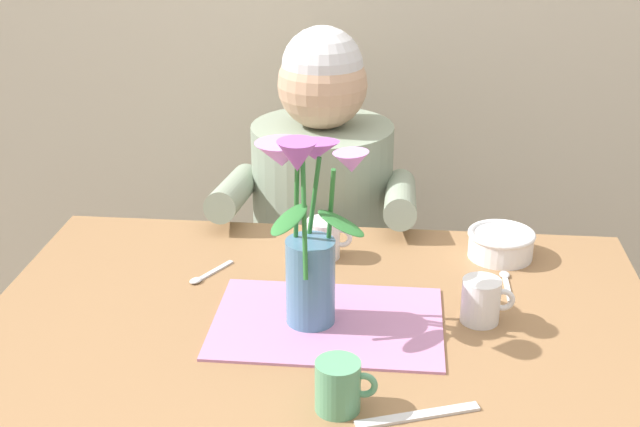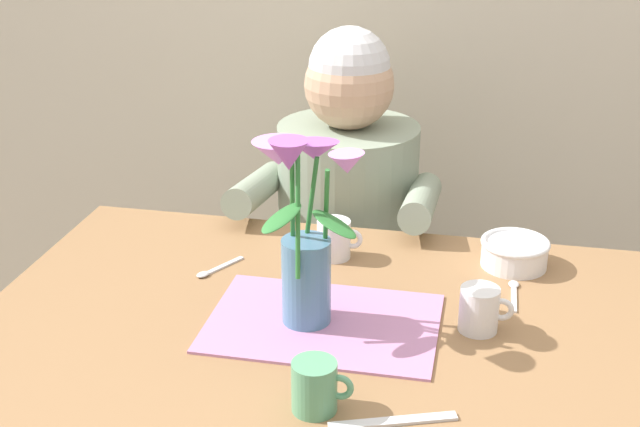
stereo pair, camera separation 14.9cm
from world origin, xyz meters
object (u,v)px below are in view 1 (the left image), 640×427
at_px(dinner_knife, 418,416).
at_px(tea_cup, 482,301).
at_px(ceramic_bowl, 501,243).
at_px(ceramic_mug, 339,386).
at_px(seated_person, 322,255).
at_px(flower_vase, 308,228).
at_px(coffee_cup, 324,239).

relative_size(dinner_knife, tea_cup, 2.04).
distance_m(ceramic_bowl, dinner_knife, 0.58).
bearing_deg(tea_cup, dinner_knife, -111.05).
height_order(dinner_knife, ceramic_mug, ceramic_mug).
bearing_deg(ceramic_mug, dinner_knife, -4.53).
xyz_separation_m(ceramic_bowl, tea_cup, (-0.06, -0.26, 0.01)).
height_order(seated_person, tea_cup, seated_person).
relative_size(flower_vase, coffee_cup, 3.81).
bearing_deg(tea_cup, ceramic_bowl, 77.44).
bearing_deg(ceramic_bowl, tea_cup, -102.56).
distance_m(dinner_knife, ceramic_mug, 0.12).
height_order(seated_person, coffee_cup, seated_person).
xyz_separation_m(ceramic_bowl, dinner_knife, (-0.17, -0.55, -0.03)).
distance_m(seated_person, ceramic_mug, 0.91).
xyz_separation_m(ceramic_bowl, ceramic_mug, (-0.29, -0.54, 0.01)).
bearing_deg(flower_vase, dinner_knife, -53.45).
distance_m(flower_vase, ceramic_bowl, 0.49).
distance_m(coffee_cup, ceramic_mug, 0.51).
height_order(dinner_knife, tea_cup, tea_cup).
relative_size(flower_vase, ceramic_mug, 3.81).
xyz_separation_m(tea_cup, coffee_cup, (-0.30, 0.23, 0.00)).
relative_size(seated_person, coffee_cup, 12.20).
distance_m(flower_vase, coffee_cup, 0.30).
xyz_separation_m(flower_vase, ceramic_bowl, (0.36, 0.30, -0.15)).
xyz_separation_m(seated_person, coffee_cup, (0.04, -0.37, 0.22)).
distance_m(seated_person, dinner_knife, 0.93).
bearing_deg(seated_person, flower_vase, -83.67).
xyz_separation_m(dinner_knife, tea_cup, (0.11, 0.29, 0.04)).
xyz_separation_m(ceramic_bowl, coffee_cup, (-0.36, -0.04, 0.01)).
relative_size(seated_person, tea_cup, 12.20).
xyz_separation_m(flower_vase, dinner_knife, (0.19, -0.25, -0.18)).
bearing_deg(dinner_knife, flower_vase, 106.54).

